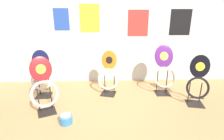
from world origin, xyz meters
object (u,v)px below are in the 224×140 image
at_px(toilet_seat_display_purple_note, 164,72).
at_px(toilet_seat_display_jazz_black, 198,83).
at_px(toilet_seat_display_orange_sun, 108,76).
at_px(toilet_seat_display_crimson_swirl, 44,88).
at_px(paint_can, 66,119).
at_px(toilet_seat_display_navy_moon, 42,75).

relative_size(toilet_seat_display_purple_note, toilet_seat_display_jazz_black, 1.08).
bearing_deg(toilet_seat_display_purple_note, toilet_seat_display_orange_sun, -179.72).
bearing_deg(toilet_seat_display_crimson_swirl, toilet_seat_display_jazz_black, 3.32).
bearing_deg(paint_can, toilet_seat_display_purple_note, 29.08).
xyz_separation_m(toilet_seat_display_jazz_black, toilet_seat_display_crimson_swirl, (-2.58, -0.15, 0.01)).
bearing_deg(toilet_seat_display_jazz_black, toilet_seat_display_orange_sun, 162.77).
bearing_deg(toilet_seat_display_crimson_swirl, paint_can, -40.62).
height_order(toilet_seat_display_jazz_black, toilet_seat_display_orange_sun, toilet_seat_display_jazz_black).
height_order(toilet_seat_display_jazz_black, toilet_seat_display_navy_moon, toilet_seat_display_navy_moon).
relative_size(toilet_seat_display_purple_note, paint_can, 5.07).
xyz_separation_m(toilet_seat_display_crimson_swirl, toilet_seat_display_navy_moon, (-0.23, 0.59, -0.00)).
xyz_separation_m(toilet_seat_display_orange_sun, toilet_seat_display_navy_moon, (-1.27, -0.04, 0.04)).
distance_m(toilet_seat_display_purple_note, paint_can, 2.03).
bearing_deg(toilet_seat_display_purple_note, paint_can, -150.92).
bearing_deg(paint_can, toilet_seat_display_navy_moon, 124.09).
distance_m(toilet_seat_display_purple_note, toilet_seat_display_jazz_black, 0.66).
relative_size(toilet_seat_display_crimson_swirl, toilet_seat_display_navy_moon, 1.01).
relative_size(toilet_seat_display_purple_note, toilet_seat_display_crimson_swirl, 1.06).
height_order(toilet_seat_display_purple_note, toilet_seat_display_jazz_black, toilet_seat_display_purple_note).
xyz_separation_m(toilet_seat_display_jazz_black, toilet_seat_display_navy_moon, (-2.81, 0.44, 0.01)).
height_order(toilet_seat_display_jazz_black, toilet_seat_display_crimson_swirl, toilet_seat_display_crimson_swirl).
bearing_deg(toilet_seat_display_jazz_black, toilet_seat_display_purple_note, 132.59).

